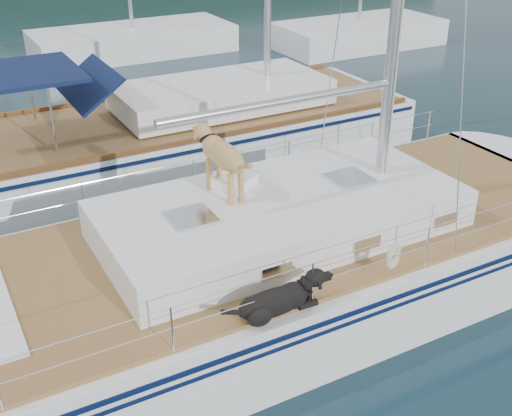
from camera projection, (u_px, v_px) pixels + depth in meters
ground at (233, 315)px, 9.65m from camera, size 120.00×120.00×0.00m
main_sailboat at (238, 276)px, 9.38m from camera, size 12.00×3.81×14.01m
neighbor_sailboat at (179, 135)px, 14.58m from camera, size 11.00×3.50×13.30m
bg_boat_center at (133, 41)px, 23.60m from camera, size 7.20×3.00×11.65m
bg_boat_east at (358, 34)px, 24.67m from camera, size 6.40×3.00×11.65m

